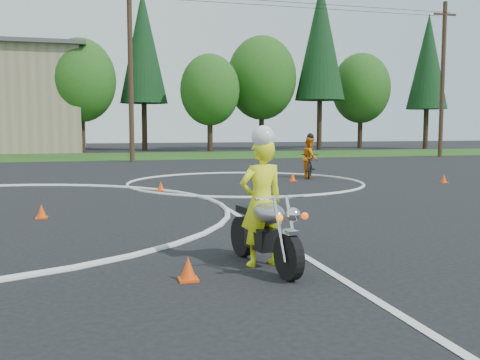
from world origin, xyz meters
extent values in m
cube|color=#1E4714|center=(0.00, 27.00, 0.01)|extent=(120.00, 10.00, 0.02)
torus|color=silver|center=(8.00, 8.00, 0.01)|extent=(8.10, 8.10, 0.10)
cube|color=silver|center=(6.00, -2.00, 0.01)|extent=(0.12, 10.00, 0.01)
cylinder|color=black|center=(5.35, -3.54, 0.30)|extent=(0.21, 0.60, 0.59)
cylinder|color=black|center=(5.13, -2.18, 0.30)|extent=(0.21, 0.60, 0.59)
cube|color=black|center=(5.23, -2.81, 0.39)|extent=(0.36, 0.58, 0.30)
ellipsoid|color=#98989C|center=(5.26, -3.00, 0.77)|extent=(0.45, 0.68, 0.28)
cube|color=black|center=(5.18, -2.52, 0.73)|extent=(0.35, 0.63, 0.10)
cylinder|color=silver|center=(5.25, -3.47, 0.64)|extent=(0.10, 0.36, 0.79)
cylinder|color=white|center=(5.43, -3.44, 0.64)|extent=(0.10, 0.36, 0.79)
cube|color=silver|center=(5.36, -3.56, 0.61)|extent=(0.17, 0.24, 0.05)
cylinder|color=silver|center=(5.31, -3.29, 1.01)|extent=(0.69, 0.15, 0.04)
sphere|color=silver|center=(5.37, -3.63, 0.84)|extent=(0.18, 0.18, 0.18)
sphere|color=orange|center=(5.19, -3.64, 0.81)|extent=(0.09, 0.09, 0.09)
sphere|color=#E03F0B|center=(5.54, -3.59, 0.81)|extent=(0.09, 0.09, 0.09)
cylinder|color=silver|center=(5.32, -2.39, 0.30)|extent=(0.21, 0.79, 0.08)
imported|color=#F2FF1A|center=(5.24, -2.76, 0.87)|extent=(0.70, 0.52, 1.74)
sphere|color=white|center=(5.25, -2.80, 1.77)|extent=(0.31, 0.31, 0.31)
imported|color=black|center=(10.90, 9.20, 0.46)|extent=(1.30, 1.86, 0.93)
imported|color=orange|center=(10.90, 9.20, 0.77)|extent=(0.85, 0.93, 1.55)
sphere|color=black|center=(10.90, 9.20, 1.57)|extent=(0.27, 0.27, 0.27)
cone|color=#FF490D|center=(4.14, -3.24, 0.15)|extent=(0.22, 0.22, 0.30)
cube|color=#FF490D|center=(4.14, -3.24, 0.01)|extent=(0.24, 0.24, 0.03)
cone|color=#FF490D|center=(1.93, 2.11, 0.15)|extent=(0.22, 0.22, 0.30)
cube|color=#FF490D|center=(1.93, 2.11, 0.01)|extent=(0.24, 0.24, 0.03)
cone|color=#FF490D|center=(14.66, 6.26, 0.15)|extent=(0.22, 0.22, 0.30)
cube|color=#FF490D|center=(14.66, 6.26, 0.01)|extent=(0.24, 0.24, 0.03)
cone|color=#FF490D|center=(9.83, 8.22, 0.15)|extent=(0.22, 0.22, 0.30)
cube|color=#FF490D|center=(9.83, 8.22, 0.01)|extent=(0.24, 0.24, 0.03)
cone|color=#FF490D|center=(4.91, 6.35, 0.15)|extent=(0.22, 0.22, 0.30)
cube|color=#FF490D|center=(4.91, 6.35, 0.01)|extent=(0.24, 0.24, 0.03)
cylinder|color=#382619|center=(2.00, 34.00, 1.62)|extent=(0.44, 0.44, 3.24)
ellipsoid|color=#1E5116|center=(2.00, 34.00, 5.58)|extent=(5.40, 5.40, 6.48)
cylinder|color=#382619|center=(7.00, 36.00, 1.98)|extent=(0.44, 0.44, 3.96)
cone|color=black|center=(7.00, 36.00, 8.63)|extent=(3.96, 3.96, 9.35)
cylinder|color=#382619|center=(12.00, 33.00, 1.44)|extent=(0.44, 0.44, 2.88)
ellipsoid|color=#1E5116|center=(12.00, 33.00, 4.96)|extent=(4.80, 4.80, 5.76)
cylinder|color=#382619|center=(17.00, 35.00, 1.80)|extent=(0.44, 0.44, 3.60)
ellipsoid|color=#1E5116|center=(17.00, 35.00, 6.20)|extent=(6.00, 6.00, 7.20)
cylinder|color=#382619|center=(22.00, 34.00, 2.16)|extent=(0.44, 0.44, 4.32)
cone|color=black|center=(22.00, 34.00, 9.42)|extent=(4.32, 4.32, 10.20)
cylinder|color=#382619|center=(27.00, 36.00, 1.62)|extent=(0.44, 0.44, 3.24)
ellipsoid|color=#1E5116|center=(27.00, 36.00, 5.58)|extent=(5.40, 5.40, 6.48)
cylinder|color=#382619|center=(32.00, 33.00, 1.80)|extent=(0.44, 0.44, 3.60)
cone|color=black|center=(32.00, 33.00, 7.85)|extent=(3.60, 3.60, 8.50)
cylinder|color=#382619|center=(-2.00, 35.00, 1.44)|extent=(0.44, 0.44, 2.88)
ellipsoid|color=#1E5116|center=(-2.00, 35.00, 4.96)|extent=(4.80, 4.80, 5.76)
cylinder|color=#473321|center=(5.00, 21.00, 5.00)|extent=(0.28, 0.28, 10.00)
cylinder|color=#473321|center=(25.00, 21.00, 5.00)|extent=(0.28, 0.28, 10.00)
cube|color=#473321|center=(25.00, 21.00, 9.20)|extent=(1.60, 0.12, 0.12)
cylinder|color=black|center=(15.00, 20.45, 9.20)|extent=(20.00, 0.02, 0.02)
cylinder|color=black|center=(15.00, 21.55, 9.20)|extent=(20.00, 0.02, 0.02)
camera|label=1|loc=(3.08, -9.67, 1.89)|focal=40.00mm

